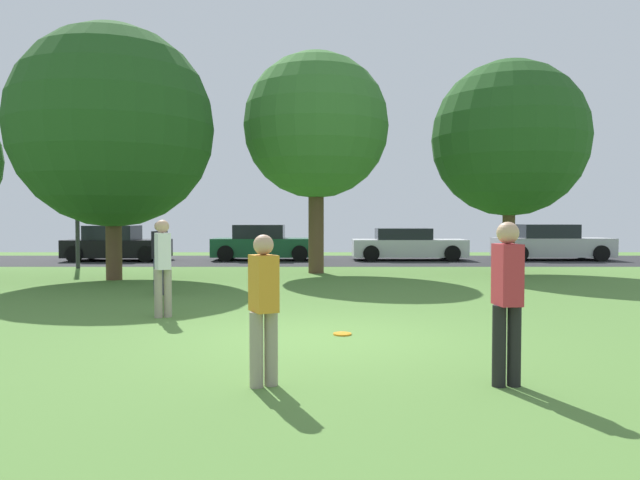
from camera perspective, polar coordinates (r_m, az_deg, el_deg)
name	(u,v)px	position (r m, az deg, el deg)	size (l,w,h in m)	color
ground_plane	(319,338)	(8.92, -0.06, -9.07)	(44.00, 44.00, 0.00)	#547F38
road_strip	(321,260)	(24.81, 0.13, -1.92)	(44.00, 6.40, 0.01)	#28282B
oak_tree_right	(319,126)	(19.34, -0.13, 10.55)	(4.51, 4.51, 6.86)	brown
oak_tree_center	(115,127)	(18.17, -18.50, 9.95)	(5.58, 5.58, 7.05)	brown
birch_tree_lone	(512,139)	(20.11, 17.46, 8.97)	(4.81, 4.81, 6.59)	brown
person_thrower	(165,263)	(10.93, -14.18, -2.13)	(0.34, 0.38, 1.69)	gray
person_catcher	(266,304)	(6.30, -5.03, -5.93)	(0.34, 0.38, 1.56)	gray
person_bystander	(162,254)	(14.20, -14.45, -1.30)	(0.31, 0.37, 1.65)	#2D334C
person_walking	(510,296)	(6.55, 17.24, -4.97)	(0.30, 0.34, 1.68)	black
frisbee_disc	(345,334)	(9.14, 2.33, -8.73)	(0.27, 0.27, 0.03)	orange
parked_car_black	(119,245)	(26.05, -18.15, -0.41)	(4.00, 2.08, 1.42)	black
parked_car_green	(266,244)	(25.14, -5.05, -0.37)	(4.19, 1.93, 1.45)	#195633
parked_car_white	(410,245)	(25.29, 8.38, -0.49)	(4.58, 1.92, 1.30)	white
parked_car_silver	(553,244)	(26.87, 20.89, -0.33)	(4.59, 2.06, 1.46)	#B7B7BC
street_lamp_post	(80,203)	(22.55, -21.41, 3.26)	(0.14, 0.14, 4.50)	#2D2D33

